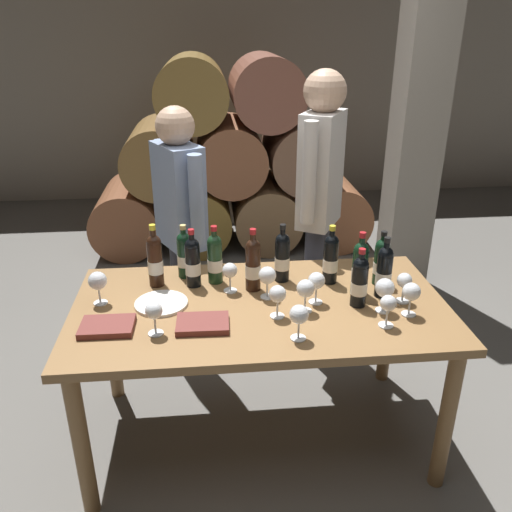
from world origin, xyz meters
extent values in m
plane|color=#66635E|center=(0.00, 0.00, 0.00)|extent=(14.00, 14.00, 0.00)
cube|color=gray|center=(0.00, 4.20, 1.40)|extent=(10.00, 0.24, 2.80)
cylinder|color=brown|center=(-0.95, 2.60, 0.30)|extent=(0.60, 0.90, 0.60)
cylinder|color=olive|center=(-0.32, 2.60, 0.30)|extent=(0.60, 0.90, 0.60)
cylinder|color=brown|center=(0.31, 2.60, 0.30)|extent=(0.60, 0.90, 0.60)
cylinder|color=brown|center=(0.95, 2.60, 0.30)|extent=(0.60, 0.90, 0.60)
cylinder|color=brown|center=(-0.63, 2.60, 0.85)|extent=(0.60, 0.90, 0.60)
cylinder|color=brown|center=(0.00, 2.60, 0.85)|extent=(0.60, 0.90, 0.60)
cylinder|color=brown|center=(0.63, 2.60, 0.85)|extent=(0.60, 0.90, 0.60)
cylinder|color=brown|center=(-0.32, 2.60, 1.39)|extent=(0.60, 0.90, 0.60)
cylinder|color=brown|center=(0.31, 2.60, 1.39)|extent=(0.60, 0.90, 0.60)
cube|color=gray|center=(1.30, 1.60, 1.30)|extent=(0.32, 0.32, 2.60)
cube|color=olive|center=(0.00, 0.00, 0.74)|extent=(1.70, 0.90, 0.04)
cylinder|color=olive|center=(-0.77, -0.39, 0.36)|extent=(0.07, 0.07, 0.72)
cylinder|color=olive|center=(0.77, -0.39, 0.36)|extent=(0.07, 0.07, 0.72)
cylinder|color=olive|center=(-0.77, 0.39, 0.36)|extent=(0.07, 0.07, 0.72)
cylinder|color=olive|center=(0.77, 0.39, 0.36)|extent=(0.07, 0.07, 0.72)
cylinder|color=black|center=(0.60, 0.15, 0.86)|extent=(0.07, 0.07, 0.19)
sphere|color=black|center=(0.60, 0.15, 0.96)|extent=(0.07, 0.07, 0.07)
cylinder|color=black|center=(0.60, 0.15, 0.98)|extent=(0.03, 0.03, 0.06)
cylinder|color=black|center=(0.60, 0.15, 1.02)|extent=(0.03, 0.03, 0.02)
cylinder|color=silver|center=(0.60, 0.15, 0.85)|extent=(0.07, 0.07, 0.06)
cylinder|color=black|center=(0.44, -0.05, 0.86)|extent=(0.07, 0.07, 0.19)
sphere|color=black|center=(0.44, -0.05, 0.96)|extent=(0.07, 0.07, 0.07)
cylinder|color=black|center=(0.44, -0.05, 0.98)|extent=(0.03, 0.03, 0.06)
cylinder|color=#B21E23|center=(0.44, -0.05, 1.03)|extent=(0.03, 0.03, 0.02)
cylinder|color=silver|center=(0.44, -0.05, 0.85)|extent=(0.07, 0.07, 0.06)
cylinder|color=black|center=(-0.30, 0.22, 0.86)|extent=(0.07, 0.07, 0.20)
sphere|color=black|center=(-0.30, 0.22, 0.97)|extent=(0.07, 0.07, 0.07)
cylinder|color=black|center=(-0.30, 0.22, 1.00)|extent=(0.03, 0.03, 0.06)
cylinder|color=#B21E23|center=(-0.30, 0.22, 1.04)|extent=(0.03, 0.03, 0.02)
cylinder|color=silver|center=(-0.30, 0.22, 0.85)|extent=(0.07, 0.07, 0.06)
cylinder|color=black|center=(-0.48, 0.24, 0.87)|extent=(0.07, 0.07, 0.22)
sphere|color=black|center=(-0.48, 0.24, 0.99)|extent=(0.07, 0.07, 0.07)
cylinder|color=black|center=(-0.48, 0.24, 1.01)|extent=(0.03, 0.03, 0.07)
cylinder|color=gold|center=(-0.48, 0.24, 1.06)|extent=(0.03, 0.03, 0.03)
cylinder|color=silver|center=(-0.48, 0.24, 0.86)|extent=(0.07, 0.07, 0.07)
cylinder|color=black|center=(0.36, 0.19, 0.86)|extent=(0.07, 0.07, 0.21)
sphere|color=black|center=(0.36, 0.19, 0.97)|extent=(0.07, 0.07, 0.07)
cylinder|color=black|center=(0.36, 0.19, 1.00)|extent=(0.03, 0.03, 0.07)
cylinder|color=gold|center=(0.36, 0.19, 1.04)|extent=(0.03, 0.03, 0.02)
cylinder|color=silver|center=(0.36, 0.19, 0.85)|extent=(0.07, 0.07, 0.06)
cylinder|color=black|center=(0.57, 0.02, 0.86)|extent=(0.07, 0.07, 0.21)
sphere|color=black|center=(0.57, 0.02, 0.97)|extent=(0.07, 0.07, 0.07)
cylinder|color=black|center=(0.57, 0.02, 1.00)|extent=(0.03, 0.03, 0.06)
cylinder|color=black|center=(0.57, 0.02, 1.04)|extent=(0.03, 0.03, 0.02)
cylinder|color=silver|center=(0.57, 0.02, 0.85)|extent=(0.07, 0.07, 0.06)
cylinder|color=black|center=(0.47, 0.06, 0.87)|extent=(0.07, 0.07, 0.22)
sphere|color=black|center=(0.47, 0.06, 0.98)|extent=(0.07, 0.07, 0.07)
cylinder|color=black|center=(0.47, 0.06, 1.01)|extent=(0.03, 0.03, 0.07)
cylinder|color=#B21E23|center=(0.47, 0.06, 1.06)|extent=(0.03, 0.03, 0.02)
cylinder|color=silver|center=(0.47, 0.06, 0.86)|extent=(0.07, 0.07, 0.06)
cylinder|color=#19381E|center=(-0.20, 0.24, 0.86)|extent=(0.07, 0.07, 0.21)
sphere|color=#19381E|center=(-0.20, 0.24, 0.97)|extent=(0.07, 0.07, 0.07)
cylinder|color=#19381E|center=(-0.20, 0.24, 1.00)|extent=(0.03, 0.03, 0.06)
cylinder|color=#B21E23|center=(-0.20, 0.24, 1.04)|extent=(0.03, 0.03, 0.02)
cylinder|color=silver|center=(-0.20, 0.24, 0.85)|extent=(0.07, 0.07, 0.06)
cylinder|color=black|center=(-0.02, 0.15, 0.87)|extent=(0.07, 0.07, 0.22)
sphere|color=black|center=(-0.02, 0.15, 0.98)|extent=(0.07, 0.07, 0.07)
cylinder|color=black|center=(-0.02, 0.15, 1.01)|extent=(0.03, 0.03, 0.07)
cylinder|color=#B21E23|center=(-0.02, 0.15, 1.06)|extent=(0.03, 0.03, 0.02)
cylinder|color=silver|center=(-0.02, 0.15, 0.86)|extent=(0.07, 0.07, 0.06)
cylinder|color=black|center=(0.13, 0.23, 0.86)|extent=(0.07, 0.07, 0.21)
sphere|color=black|center=(0.13, 0.23, 0.97)|extent=(0.07, 0.07, 0.07)
cylinder|color=black|center=(0.13, 0.23, 1.00)|extent=(0.03, 0.03, 0.06)
cylinder|color=black|center=(0.13, 0.23, 1.04)|extent=(0.03, 0.03, 0.02)
cylinder|color=silver|center=(0.13, 0.23, 0.85)|extent=(0.07, 0.07, 0.06)
cylinder|color=black|center=(-0.35, 0.32, 0.86)|extent=(0.07, 0.07, 0.19)
sphere|color=black|center=(-0.35, 0.32, 0.96)|extent=(0.07, 0.07, 0.07)
cylinder|color=black|center=(-0.35, 0.32, 0.98)|extent=(0.03, 0.03, 0.06)
cylinder|color=tan|center=(-0.35, 0.32, 1.02)|extent=(0.03, 0.03, 0.02)
cylinder|color=silver|center=(-0.35, 0.32, 0.85)|extent=(0.07, 0.07, 0.06)
cylinder|color=white|center=(0.19, -0.08, 0.76)|extent=(0.06, 0.06, 0.00)
cylinder|color=white|center=(0.19, -0.08, 0.80)|extent=(0.01, 0.01, 0.07)
sphere|color=white|center=(0.19, -0.08, 0.87)|extent=(0.08, 0.08, 0.08)
cylinder|color=white|center=(-0.73, 0.08, 0.76)|extent=(0.06, 0.06, 0.00)
cylinder|color=white|center=(-0.73, 0.08, 0.80)|extent=(0.01, 0.01, 0.07)
sphere|color=white|center=(-0.73, 0.08, 0.88)|extent=(0.08, 0.08, 0.08)
cylinder|color=white|center=(0.25, -0.01, 0.76)|extent=(0.06, 0.06, 0.00)
cylinder|color=white|center=(0.25, -0.01, 0.80)|extent=(0.01, 0.01, 0.07)
sphere|color=white|center=(0.25, -0.01, 0.87)|extent=(0.08, 0.08, 0.08)
cylinder|color=white|center=(0.53, -0.12, 0.76)|extent=(0.06, 0.06, 0.00)
cylinder|color=white|center=(0.53, -0.12, 0.80)|extent=(0.01, 0.01, 0.07)
sphere|color=white|center=(0.53, -0.12, 0.88)|extent=(0.08, 0.08, 0.08)
cylinder|color=white|center=(0.06, -0.12, 0.76)|extent=(0.06, 0.06, 0.00)
cylinder|color=white|center=(0.06, -0.12, 0.80)|extent=(0.01, 0.01, 0.07)
sphere|color=white|center=(0.06, -0.12, 0.87)|extent=(0.07, 0.07, 0.07)
cylinder|color=white|center=(0.65, -0.04, 0.76)|extent=(0.06, 0.06, 0.00)
cylinder|color=white|center=(0.65, -0.04, 0.80)|extent=(0.01, 0.01, 0.07)
sphere|color=white|center=(0.65, -0.04, 0.87)|extent=(0.07, 0.07, 0.07)
cylinder|color=white|center=(0.04, 0.06, 0.76)|extent=(0.06, 0.06, 0.00)
cylinder|color=white|center=(0.04, 0.06, 0.80)|extent=(0.01, 0.01, 0.07)
sphere|color=white|center=(0.04, 0.06, 0.87)|extent=(0.08, 0.08, 0.08)
cylinder|color=white|center=(0.51, -0.24, 0.76)|extent=(0.06, 0.06, 0.00)
cylinder|color=white|center=(0.51, -0.24, 0.80)|extent=(0.01, 0.01, 0.07)
sphere|color=white|center=(0.51, -0.24, 0.87)|extent=(0.07, 0.07, 0.07)
cylinder|color=white|center=(0.64, -0.16, 0.76)|extent=(0.06, 0.06, 0.00)
cylinder|color=white|center=(0.64, -0.16, 0.80)|extent=(0.01, 0.01, 0.07)
sphere|color=white|center=(0.64, -0.16, 0.87)|extent=(0.08, 0.08, 0.08)
cylinder|color=white|center=(-0.45, -0.21, 0.76)|extent=(0.06, 0.06, 0.00)
cylinder|color=white|center=(-0.45, -0.21, 0.80)|extent=(0.01, 0.01, 0.07)
sphere|color=white|center=(-0.45, -0.21, 0.87)|extent=(0.07, 0.07, 0.07)
cylinder|color=white|center=(-0.13, 0.14, 0.76)|extent=(0.06, 0.06, 0.00)
cylinder|color=white|center=(-0.13, 0.14, 0.80)|extent=(0.01, 0.01, 0.07)
sphere|color=white|center=(-0.13, 0.14, 0.87)|extent=(0.07, 0.07, 0.07)
cylinder|color=white|center=(0.12, -0.30, 0.76)|extent=(0.06, 0.06, 0.00)
cylinder|color=white|center=(0.12, -0.30, 0.80)|extent=(0.01, 0.01, 0.07)
sphere|color=white|center=(0.12, -0.30, 0.87)|extent=(0.08, 0.08, 0.08)
cube|color=brown|center=(-0.26, -0.17, 0.77)|extent=(0.22, 0.17, 0.03)
cube|color=brown|center=(-0.66, -0.15, 0.77)|extent=(0.22, 0.16, 0.03)
cylinder|color=white|center=(-0.45, 0.04, 0.77)|extent=(0.24, 0.24, 0.01)
cylinder|color=#383842|center=(0.45, 0.80, 0.43)|extent=(0.11, 0.11, 0.85)
cylinder|color=#383842|center=(0.39, 0.70, 0.43)|extent=(0.11, 0.11, 0.85)
cube|color=silver|center=(0.42, 0.75, 1.17)|extent=(0.31, 0.37, 0.64)
cylinder|color=silver|center=(0.52, 0.93, 1.21)|extent=(0.08, 0.08, 0.54)
cylinder|color=silver|center=(0.32, 0.57, 1.21)|extent=(0.08, 0.08, 0.54)
sphere|color=tan|center=(0.42, 0.75, 1.60)|extent=(0.23, 0.23, 0.23)
cylinder|color=#383842|center=(-0.40, 0.77, 0.38)|extent=(0.11, 0.11, 0.77)
cylinder|color=#383842|center=(-0.35, 0.67, 0.38)|extent=(0.11, 0.11, 0.77)
cube|color=#8499BC|center=(-0.37, 0.72, 1.06)|extent=(0.31, 0.37, 0.58)
cylinder|color=#8499BC|center=(-0.47, 0.91, 1.08)|extent=(0.08, 0.08, 0.49)
cylinder|color=#8499BC|center=(-0.28, 0.53, 1.08)|extent=(0.08, 0.08, 0.49)
sphere|color=tan|center=(-0.37, 0.72, 1.44)|extent=(0.21, 0.21, 0.21)
camera|label=1|loc=(-0.22, -2.08, 1.94)|focal=36.82mm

